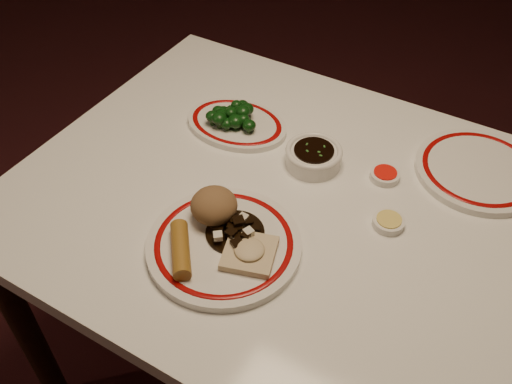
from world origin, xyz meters
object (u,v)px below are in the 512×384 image
at_px(main_plate, 224,245).
at_px(broccoli_pile, 232,114).
at_px(stirfry_heap, 235,228).
at_px(spring_roll, 181,249).
at_px(broccoli_plate, 237,124).
at_px(dining_table, 300,232).
at_px(soy_bowl, 313,157).
at_px(fried_wonton, 249,252).
at_px(rice_mound, 214,206).

height_order(main_plate, broccoli_pile, broccoli_pile).
bearing_deg(stirfry_heap, spring_roll, -119.12).
xyz_separation_m(spring_roll, broccoli_plate, (-0.13, 0.40, -0.03)).
relative_size(broccoli_plate, broccoli_pile, 2.13).
distance_m(dining_table, broccoli_plate, 0.31).
bearing_deg(soy_bowl, fried_wonton, -86.05).
xyz_separation_m(rice_mound, spring_roll, (-0.00, -0.11, -0.02)).
distance_m(dining_table, stirfry_heap, 0.21).
height_order(rice_mound, spring_roll, rice_mound).
distance_m(spring_roll, soy_bowl, 0.38).
relative_size(rice_mound, soy_bowl, 0.75).
bearing_deg(spring_roll, dining_table, 25.04).
xyz_separation_m(rice_mound, stirfry_heap, (0.05, -0.01, -0.02)).
xyz_separation_m(main_plate, fried_wonton, (0.06, -0.00, 0.02)).
xyz_separation_m(stirfry_heap, broccoli_pile, (-0.19, 0.29, 0.01)).
bearing_deg(broccoli_plate, soy_bowl, -7.12).
bearing_deg(main_plate, broccoli_pile, 119.74).
xyz_separation_m(main_plate, spring_roll, (-0.05, -0.07, 0.02)).
bearing_deg(rice_mound, broccoli_pile, 115.81).
height_order(broccoli_pile, soy_bowl, broccoli_pile).
bearing_deg(dining_table, soy_bowl, 106.21).
height_order(dining_table, broccoli_plate, broccoli_plate).
distance_m(rice_mound, stirfry_heap, 0.06).
bearing_deg(fried_wonton, dining_table, 85.96).
bearing_deg(fried_wonton, stirfry_heap, 146.80).
xyz_separation_m(fried_wonton, broccoli_pile, (-0.25, 0.33, 0.01)).
bearing_deg(rice_mound, fried_wonton, -24.06).
xyz_separation_m(main_plate, broccoli_plate, (-0.18, 0.33, -0.00)).
height_order(dining_table, soy_bowl, soy_bowl).
xyz_separation_m(fried_wonton, soy_bowl, (-0.02, 0.31, -0.01)).
bearing_deg(soy_bowl, stirfry_heap, -96.99).
distance_m(rice_mound, broccoli_plate, 0.32).
distance_m(broccoli_pile, soy_bowl, 0.23).
distance_m(broccoli_plate, broccoli_pile, 0.03).
xyz_separation_m(dining_table, broccoli_pile, (-0.26, 0.14, 0.13)).
bearing_deg(main_plate, dining_table, 68.73).
bearing_deg(broccoli_plate, dining_table, -30.22).
bearing_deg(broccoli_pile, broccoli_plate, 35.13).
distance_m(spring_roll, stirfry_heap, 0.11).
bearing_deg(spring_roll, soy_bowl, 37.65).
distance_m(main_plate, soy_bowl, 0.31).
xyz_separation_m(rice_mound, soy_bowl, (0.09, 0.26, -0.03)).
bearing_deg(broccoli_pile, dining_table, -28.52).
xyz_separation_m(broccoli_plate, broccoli_pile, (-0.01, -0.01, 0.03)).
bearing_deg(spring_roll, broccoli_pile, 70.10).
distance_m(dining_table, fried_wonton, 0.22).
xyz_separation_m(main_plate, soy_bowl, (0.04, 0.30, 0.01)).
xyz_separation_m(spring_roll, soy_bowl, (0.09, 0.37, -0.01)).
height_order(main_plate, rice_mound, rice_mound).
bearing_deg(dining_table, broccoli_plate, 149.78).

